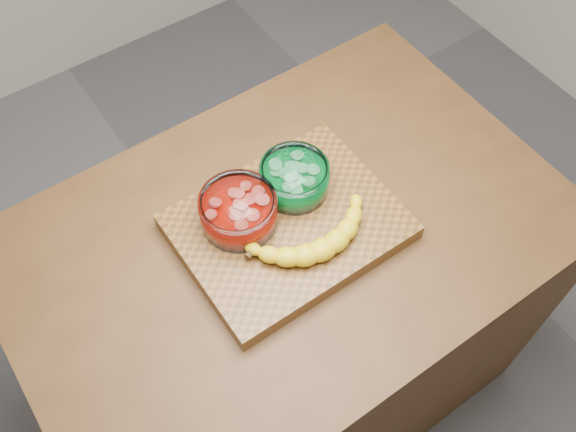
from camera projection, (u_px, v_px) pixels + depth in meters
ground at (288, 375)px, 2.12m from camera, size 3.50×3.50×0.00m
counter at (288, 319)px, 1.75m from camera, size 1.20×0.80×0.90m
cutting_board at (288, 226)px, 1.36m from camera, size 0.45×0.35×0.04m
bowl_red at (239, 211)px, 1.31m from camera, size 0.16×0.16×0.07m
bowl_green at (294, 178)px, 1.36m from camera, size 0.15×0.15×0.07m
banana at (313, 234)px, 1.30m from camera, size 0.31×0.15×0.04m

